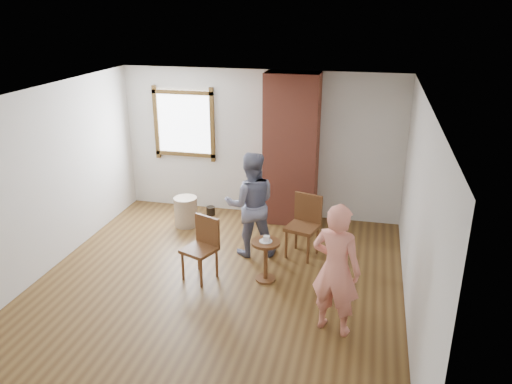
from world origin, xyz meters
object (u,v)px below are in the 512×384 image
dining_chair_right (305,222)px  person_pink (336,270)px  dining_chair_left (203,244)px  side_table (266,254)px  man (251,204)px  stoneware_crock (186,212)px

dining_chair_right → person_pink: (0.61, -1.82, 0.27)m
dining_chair_left → person_pink: bearing=-1.7°
side_table → man: (-0.39, 0.75, 0.41)m
stoneware_crock → side_table: bearing=-40.4°
man → person_pink: size_ratio=1.01×
side_table → man: bearing=117.8°
person_pink → dining_chair_left: bearing=-6.1°
stoneware_crock → dining_chair_left: 1.81m
side_table → stoneware_crock: bearing=139.6°
man → side_table: bearing=100.6°
dining_chair_left → side_table: 0.89m
dining_chair_left → stoneware_crock: bearing=140.3°
stoneware_crock → man: man is taller
side_table → person_pink: (1.01, -0.92, 0.40)m
dining_chair_left → side_table: size_ratio=1.48×
dining_chair_left → person_pink: (1.89, -0.82, 0.31)m
dining_chair_left → dining_chair_right: 1.63m
stoneware_crock → side_table: size_ratio=0.86×
dining_chair_right → man: (-0.80, -0.16, 0.28)m
dining_chair_right → man: size_ratio=0.59×
man → person_pink: 2.18m
stoneware_crock → side_table: (1.74, -1.48, 0.15)m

